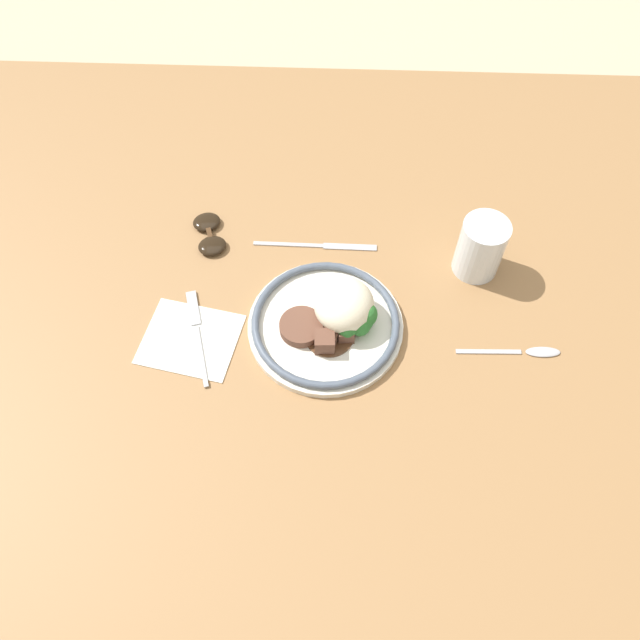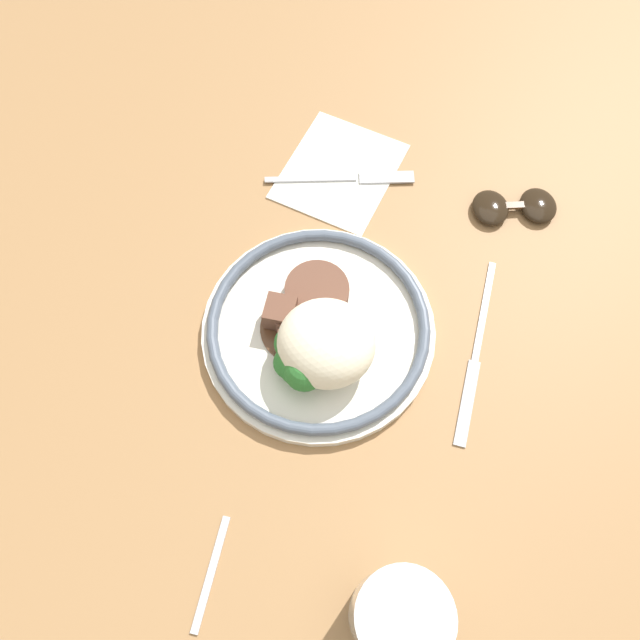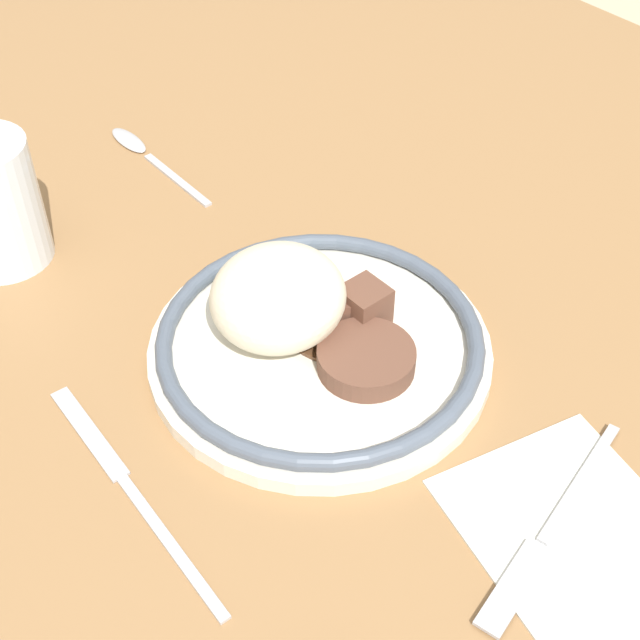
# 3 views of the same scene
# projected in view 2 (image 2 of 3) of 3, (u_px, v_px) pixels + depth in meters

# --- Properties ---
(ground_plane) EXTENTS (8.00, 8.00, 0.00)m
(ground_plane) POSITION_uv_depth(u_px,v_px,m) (332.00, 351.00, 0.68)
(ground_plane) COLOR tan
(dining_table) EXTENTS (1.59, 1.24, 0.04)m
(dining_table) POSITION_uv_depth(u_px,v_px,m) (332.00, 344.00, 0.66)
(dining_table) COLOR olive
(dining_table) RESTS_ON ground
(napkin) EXTENTS (0.16, 0.15, 0.00)m
(napkin) POSITION_uv_depth(u_px,v_px,m) (340.00, 171.00, 0.73)
(napkin) COLOR silver
(napkin) RESTS_ON dining_table
(plate) EXTENTS (0.24, 0.24, 0.08)m
(plate) POSITION_uv_depth(u_px,v_px,m) (318.00, 335.00, 0.62)
(plate) COLOR silver
(plate) RESTS_ON dining_table
(juice_glass) EXTENTS (0.07, 0.07, 0.10)m
(juice_glass) POSITION_uv_depth(u_px,v_px,m) (397.00, 617.00, 0.49)
(juice_glass) COLOR orange
(juice_glass) RESTS_ON dining_table
(fork) EXTENTS (0.06, 0.17, 0.00)m
(fork) POSITION_uv_depth(u_px,v_px,m) (354.00, 178.00, 0.72)
(fork) COLOR #ADADB2
(fork) RESTS_ON napkin
(knife) EXTENTS (0.21, 0.01, 0.00)m
(knife) POSITION_uv_depth(u_px,v_px,m) (476.00, 356.00, 0.63)
(knife) COLOR #ADADB2
(knife) RESTS_ON dining_table
(sunglasses) EXTENTS (0.07, 0.11, 0.01)m
(sunglasses) POSITION_uv_depth(u_px,v_px,m) (514.00, 207.00, 0.70)
(sunglasses) COLOR black
(sunglasses) RESTS_ON dining_table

